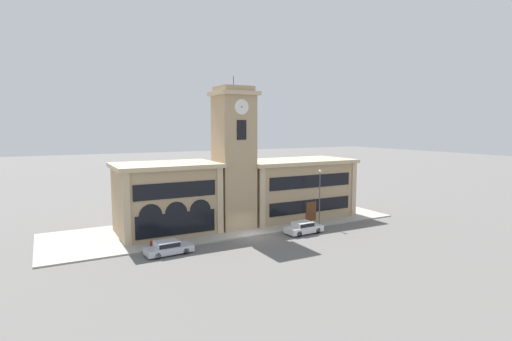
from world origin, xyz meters
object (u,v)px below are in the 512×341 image
(parked_car_near, at_px, (168,247))
(parked_car_mid, at_px, (304,227))
(fire_hydrant, at_px, (151,245))
(street_lamp, at_px, (320,189))

(parked_car_near, height_order, parked_car_mid, parked_car_mid)
(parked_car_near, relative_size, parked_car_mid, 1.02)
(fire_hydrant, bearing_deg, parked_car_mid, -6.26)
(parked_car_near, height_order, street_lamp, street_lamp)
(parked_car_near, bearing_deg, fire_hydrant, 119.29)
(parked_car_near, bearing_deg, parked_car_mid, -3.89)
(street_lamp, relative_size, fire_hydrant, 7.71)
(street_lamp, bearing_deg, parked_car_near, -173.26)
(parked_car_mid, distance_m, fire_hydrant, 16.86)
(street_lamp, bearing_deg, fire_hydrant, -178.71)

